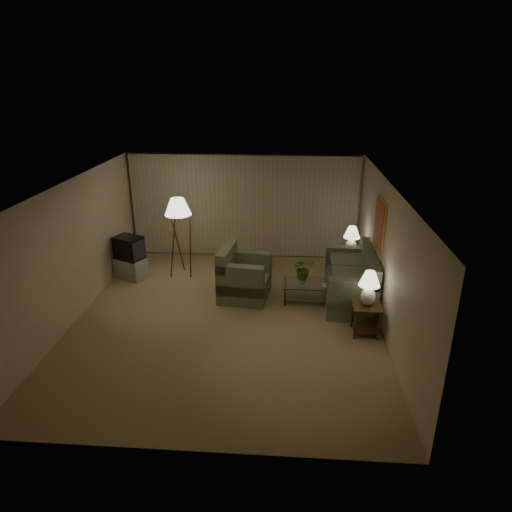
{
  "coord_description": "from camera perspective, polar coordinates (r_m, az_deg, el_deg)",
  "views": [
    {
      "loc": [
        1.15,
        -7.98,
        4.57
      ],
      "look_at": [
        0.52,
        0.6,
        1.11
      ],
      "focal_mm": 32.0,
      "sensor_mm": 36.0,
      "label": 1
    }
  ],
  "objects": [
    {
      "name": "ground",
      "position": [
        9.26,
        -3.53,
        -7.68
      ],
      "size": [
        7.0,
        7.0,
        0.0
      ],
      "primitive_type": "plane",
      "color": "tan",
      "rests_on": "ground"
    },
    {
      "name": "room_shell",
      "position": [
        9.96,
        -2.49,
        5.44
      ],
      "size": [
        6.04,
        7.02,
        2.72
      ],
      "color": "#BFAE93",
      "rests_on": "ground"
    },
    {
      "name": "sofa",
      "position": [
        9.93,
        11.62,
        -3.12
      ],
      "size": [
        2.08,
        1.18,
        0.88
      ],
      "rotation": [
        0.0,
        0.0,
        -1.62
      ],
      "color": "#68714F",
      "rests_on": "ground"
    },
    {
      "name": "armchair",
      "position": [
        9.88,
        -1.43,
        -2.76
      ],
      "size": [
        1.31,
        1.26,
        0.89
      ],
      "rotation": [
        0.0,
        0.0,
        1.45
      ],
      "color": "#68714F",
      "rests_on": "ground"
    },
    {
      "name": "side_table_near",
      "position": [
        8.78,
        13.61,
        -7.04
      ],
      "size": [
        0.53,
        0.53,
        0.6
      ],
      "color": "#3D2410",
      "rests_on": "ground"
    },
    {
      "name": "side_table_far",
      "position": [
        11.11,
        11.63,
        -0.61
      ],
      "size": [
        0.5,
        0.42,
        0.6
      ],
      "color": "#3D2410",
      "rests_on": "ground"
    },
    {
      "name": "table_lamp_near",
      "position": [
        8.52,
        13.96,
        -3.59
      ],
      "size": [
        0.39,
        0.39,
        0.67
      ],
      "color": "white",
      "rests_on": "side_table_near"
    },
    {
      "name": "table_lamp_far",
      "position": [
        10.9,
        11.87,
        2.27
      ],
      "size": [
        0.38,
        0.38,
        0.66
      ],
      "color": "white",
      "rests_on": "side_table_far"
    },
    {
      "name": "coffee_table",
      "position": [
        9.83,
        6.72,
        -4.12
      ],
      "size": [
        1.18,
        0.64,
        0.41
      ],
      "color": "silver",
      "rests_on": "ground"
    },
    {
      "name": "tv_cabinet",
      "position": [
        11.27,
        -15.35,
        -1.46
      ],
      "size": [
        1.06,
        0.99,
        0.5
      ],
      "primitive_type": "cube",
      "rotation": [
        0.0,
        0.0,
        -0.43
      ],
      "color": "#969698",
      "rests_on": "ground"
    },
    {
      "name": "crt_tv",
      "position": [
        11.08,
        -15.61,
        1.01
      ],
      "size": [
        0.97,
        0.92,
        0.54
      ],
      "primitive_type": "cube",
      "rotation": [
        0.0,
        0.0,
        -0.43
      ],
      "color": "black",
      "rests_on": "tv_cabinet"
    },
    {
      "name": "floor_lamp",
      "position": [
        10.91,
        -9.52,
        2.5
      ],
      "size": [
        0.62,
        0.62,
        1.91
      ],
      "color": "#3D2410",
      "rests_on": "ground"
    },
    {
      "name": "ottoman",
      "position": [
        11.46,
        -0.47,
        -0.52
      ],
      "size": [
        0.6,
        0.6,
        0.39
      ],
      "primitive_type": "cylinder",
      "rotation": [
        0.0,
        0.0,
        0.03
      ],
      "color": "#AF613B",
      "rests_on": "ground"
    },
    {
      "name": "vase",
      "position": [
        9.73,
        5.9,
        -2.93
      ],
      "size": [
        0.16,
        0.16,
        0.17
      ],
      "primitive_type": "imported",
      "rotation": [
        0.0,
        0.0,
        0.0
      ],
      "color": "white",
      "rests_on": "coffee_table"
    },
    {
      "name": "flowers",
      "position": [
        9.6,
        5.97,
        -1.16
      ],
      "size": [
        0.5,
        0.46,
        0.48
      ],
      "primitive_type": "imported",
      "rotation": [
        0.0,
        0.0,
        0.21
      ],
      "color": "#436D30",
      "rests_on": "vase"
    },
    {
      "name": "book",
      "position": [
        9.7,
        8.26,
        -3.64
      ],
      "size": [
        0.16,
        0.21,
        0.02
      ],
      "primitive_type": "imported",
      "rotation": [
        0.0,
        0.0,
        0.09
      ],
      "color": "olive",
      "rests_on": "coffee_table"
    }
  ]
}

